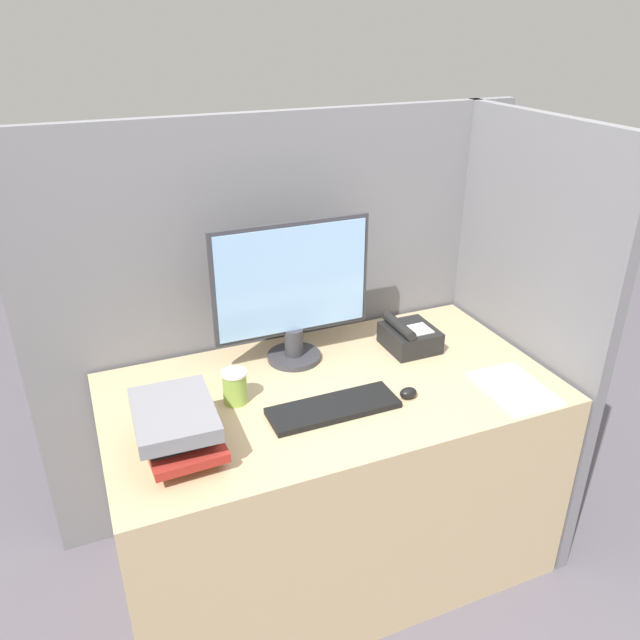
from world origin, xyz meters
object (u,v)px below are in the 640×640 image
desk_telephone (409,337)px  mouse (408,393)px  coffee_cup (235,387)px  monitor (292,293)px  book_stack (177,427)px  keyboard (333,408)px

desk_telephone → mouse: bearing=-120.3°
coffee_cup → desk_telephone: bearing=8.3°
monitor → desk_telephone: bearing=-11.8°
mouse → coffee_cup: coffee_cup is taller
monitor → book_stack: 0.62m
mouse → book_stack: book_stack is taller
keyboard → mouse: 0.25m
monitor → keyboard: monitor is taller
coffee_cup → monitor: bearing=34.9°
desk_telephone → coffee_cup: bearing=-171.7°
book_stack → desk_telephone: (0.89, 0.27, -0.03)m
monitor → book_stack: size_ratio=1.80×
keyboard → mouse: size_ratio=7.05×
keyboard → book_stack: (-0.47, -0.01, 0.07)m
keyboard → desk_telephone: bearing=32.2°
book_stack → keyboard: bearing=1.0°
mouse → coffee_cup: 0.55m
mouse → desk_telephone: 0.34m
book_stack → monitor: bearing=36.8°
coffee_cup → book_stack: (-0.21, -0.17, 0.02)m
keyboard → mouse: (0.25, -0.03, 0.01)m
monitor → desk_telephone: size_ratio=2.96×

